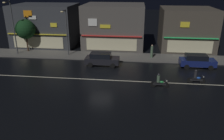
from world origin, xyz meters
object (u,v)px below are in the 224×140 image
at_px(streetlamp_west, 12,24).
at_px(pedestrian_on_sidewalk, 152,52).
at_px(streetlamp_mid, 66,29).
at_px(motorcycle_lead, 159,82).
at_px(parked_car_near_kerb, 102,59).
at_px(traffic_cone, 97,60).
at_px(parked_car_trailing, 197,61).
at_px(motorcycle_following, 196,78).

bearing_deg(streetlamp_west, pedestrian_on_sidewalk, 1.59).
relative_size(streetlamp_west, pedestrian_on_sidewalk, 4.14).
distance_m(streetlamp_mid, motorcycle_lead, 15.70).
bearing_deg(streetlamp_west, motorcycle_lead, -24.13).
distance_m(pedestrian_on_sidewalk, parked_car_near_kerb, 7.42).
distance_m(streetlamp_west, parked_car_near_kerb, 14.03).
relative_size(motorcycle_lead, traffic_cone, 3.45).
bearing_deg(traffic_cone, streetlamp_mid, 153.98).
distance_m(pedestrian_on_sidewalk, parked_car_trailing, 6.21).
bearing_deg(streetlamp_west, motorcycle_following, -17.31).
bearing_deg(pedestrian_on_sidewalk, streetlamp_west, 173.83).
bearing_deg(parked_car_near_kerb, traffic_cone, 129.32).
bearing_deg(pedestrian_on_sidewalk, motorcycle_following, -69.86).
bearing_deg(streetlamp_mid, parked_car_near_kerb, -31.15).
bearing_deg(parked_car_near_kerb, motorcycle_lead, -40.83).
bearing_deg(parked_car_near_kerb, streetlamp_west, 166.81).
bearing_deg(streetlamp_mid, motorcycle_lead, -36.77).
height_order(streetlamp_west, parked_car_trailing, streetlamp_west).
height_order(streetlamp_west, streetlamp_mid, streetlamp_west).
xyz_separation_m(parked_car_near_kerb, motorcycle_following, (10.70, -4.35, -0.24)).
relative_size(streetlamp_west, motorcycle_lead, 3.97).
distance_m(motorcycle_lead, traffic_cone, 10.31).
height_order(streetlamp_mid, traffic_cone, streetlamp_mid).
relative_size(streetlamp_west, parked_car_near_kerb, 1.75).
relative_size(parked_car_near_kerb, traffic_cone, 7.82).
bearing_deg(streetlamp_mid, motorcycle_following, -25.37).
bearing_deg(streetlamp_west, parked_car_trailing, -5.63).
bearing_deg(motorcycle_lead, traffic_cone, -43.74).
bearing_deg(streetlamp_mid, pedestrian_on_sidewalk, 1.40).
distance_m(streetlamp_mid, traffic_cone, 6.37).
relative_size(pedestrian_on_sidewalk, motorcycle_lead, 0.96).
distance_m(motorcycle_lead, motorcycle_following, 4.21).
relative_size(pedestrian_on_sidewalk, parked_car_near_kerb, 0.42).
bearing_deg(streetlamp_mid, parked_car_trailing, -8.88).
bearing_deg(motorcycle_lead, streetlamp_mid, -38.36).
relative_size(parked_car_near_kerb, motorcycle_lead, 2.26).
xyz_separation_m(motorcycle_lead, traffic_cone, (-7.64, 6.91, -0.36)).
xyz_separation_m(streetlamp_mid, motorcycle_lead, (12.29, -9.18, -3.36)).
height_order(streetlamp_mid, parked_car_near_kerb, streetlamp_mid).
relative_size(streetlamp_mid, parked_car_near_kerb, 1.50).
height_order(parked_car_trailing, motorcycle_following, parked_car_trailing).
xyz_separation_m(streetlamp_west, motorcycle_following, (23.88, -7.44, -3.93)).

